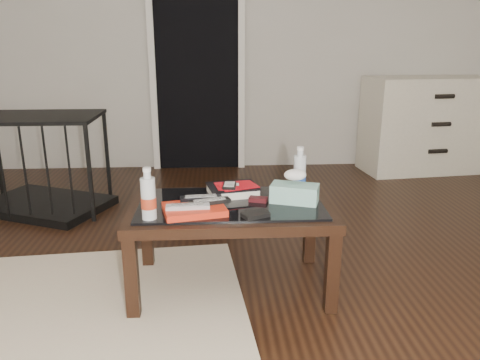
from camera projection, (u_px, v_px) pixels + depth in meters
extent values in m
plane|color=black|center=(266.00, 292.00, 2.38)|extent=(5.00, 5.00, 0.00)
plane|color=beige|center=(239.00, 26.00, 4.38)|extent=(5.00, 0.00, 5.00)
cube|color=black|center=(197.00, 65.00, 4.43)|extent=(0.80, 0.05, 2.00)
cube|color=silver|center=(152.00, 65.00, 4.38)|extent=(0.06, 0.04, 2.04)
cube|color=silver|center=(241.00, 65.00, 4.42)|extent=(0.06, 0.04, 2.04)
cube|color=black|center=(132.00, 278.00, 2.12)|extent=(0.06, 0.06, 0.40)
cube|color=black|center=(332.00, 273.00, 2.17)|extent=(0.06, 0.06, 0.40)
cube|color=black|center=(147.00, 233.00, 2.61)|extent=(0.06, 0.06, 0.40)
cube|color=black|center=(310.00, 229.00, 2.66)|extent=(0.06, 0.06, 0.40)
cube|color=black|center=(231.00, 210.00, 2.32)|extent=(1.00, 0.60, 0.05)
cube|color=black|center=(231.00, 204.00, 2.32)|extent=(0.90, 0.50, 0.01)
cube|color=#BAAD90|center=(24.00, 329.00, 2.07)|extent=(2.12, 1.67, 0.01)
cube|color=beige|center=(428.00, 125.00, 4.48)|extent=(1.25, 0.63, 0.90)
cylinder|color=black|center=(438.00, 151.00, 4.29)|extent=(0.18, 0.06, 0.04)
cylinder|color=black|center=(441.00, 124.00, 4.22)|extent=(0.18, 0.06, 0.04)
cylinder|color=black|center=(445.00, 96.00, 4.15)|extent=(0.18, 0.06, 0.04)
cube|color=black|center=(45.00, 205.00, 3.55)|extent=(1.06, 0.91, 0.06)
cube|color=black|center=(34.00, 117.00, 3.36)|extent=(1.06, 0.91, 0.02)
cube|color=black|center=(90.00, 174.00, 3.22)|extent=(0.03, 0.03, 0.70)
cube|color=black|center=(107.00, 154.00, 3.75)|extent=(0.03, 0.03, 0.70)
cube|color=red|center=(194.00, 209.00, 2.18)|extent=(0.32, 0.27, 0.03)
cube|color=#9D9DA1|center=(188.00, 206.00, 2.14)|extent=(0.20, 0.06, 0.02)
cube|color=black|center=(209.00, 201.00, 2.21)|extent=(0.21, 0.11, 0.02)
cube|color=black|center=(201.00, 198.00, 2.26)|extent=(0.20, 0.07, 0.02)
cube|color=black|center=(233.00, 190.00, 2.43)|extent=(0.28, 0.24, 0.05)
cube|color=#B90C16|center=(234.00, 185.00, 2.43)|extent=(0.21, 0.17, 0.01)
cube|color=black|center=(229.00, 185.00, 2.39)|extent=(0.08, 0.11, 0.02)
cube|color=black|center=(258.00, 199.00, 2.33)|extent=(0.10, 0.07, 0.02)
cube|color=black|center=(255.00, 215.00, 2.13)|extent=(0.14, 0.11, 0.02)
cylinder|color=silver|center=(148.00, 193.00, 2.07)|extent=(0.08, 0.08, 0.24)
cylinder|color=silver|center=(300.00, 169.00, 2.47)|extent=(0.07, 0.07, 0.24)
cube|color=teal|center=(295.00, 193.00, 2.31)|extent=(0.26, 0.19, 0.09)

